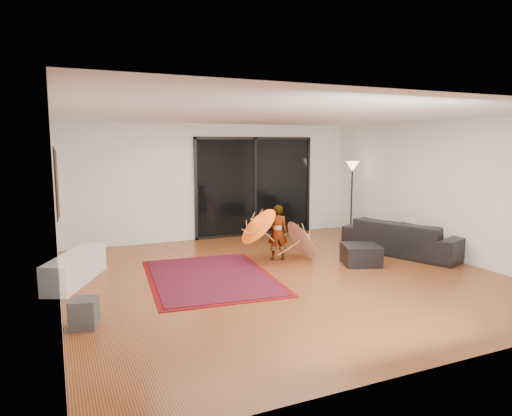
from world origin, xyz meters
TOP-DOWN VIEW (x-y plane):
  - floor at (0.00, 0.00)m, footprint 7.00×7.00m
  - ceiling at (0.00, 0.00)m, footprint 7.00×7.00m
  - wall_back at (0.00, 3.50)m, footprint 7.00×0.00m
  - wall_front at (0.00, -3.50)m, footprint 7.00×0.00m
  - wall_left at (-3.50, 0.00)m, footprint 0.00×7.00m
  - wall_right at (3.50, 0.00)m, footprint 0.00×7.00m
  - sliding_door at (1.00, 3.47)m, footprint 3.06×0.07m
  - painting at (-3.46, 1.00)m, footprint 0.04×1.28m
  - media_console at (-3.25, 1.05)m, footprint 1.08×1.69m
  - speaker at (-3.25, -0.99)m, footprint 0.39×0.39m
  - persian_rug at (-1.17, 0.40)m, footprint 2.30×3.01m
  - sofa at (2.95, 0.40)m, footprint 1.71×2.55m
  - ottoman at (1.66, 0.07)m, footprint 0.84×0.84m
  - floor_lamp at (3.10, 2.40)m, footprint 0.31×0.31m
  - child at (0.39, 1.01)m, footprint 0.45×0.37m
  - parasol_orange at (-0.16, 0.96)m, footprint 0.70×0.84m
  - parasol_white at (0.99, 0.86)m, footprint 0.55×0.84m

SIDE VIEW (x-z plane):
  - floor at x=0.00m, z-range 0.00..0.00m
  - persian_rug at x=-1.17m, z-range 0.00..0.02m
  - speaker at x=-3.25m, z-range 0.00..0.36m
  - ottoman at x=1.66m, z-range 0.00..0.37m
  - media_console at x=-3.25m, z-range 0.00..0.46m
  - sofa at x=2.95m, z-range 0.00..0.69m
  - parasol_white at x=0.99m, z-range 0.04..0.97m
  - child at x=0.39m, z-range 0.00..1.08m
  - parasol_orange at x=-0.16m, z-range 0.30..1.17m
  - sliding_door at x=1.00m, z-range 0.00..2.40m
  - wall_back at x=0.00m, z-range -2.15..4.85m
  - wall_front at x=0.00m, z-range -2.15..4.85m
  - wall_left at x=-3.50m, z-range -2.15..4.85m
  - wall_right at x=3.50m, z-range -2.15..4.85m
  - floor_lamp at x=3.10m, z-range 0.53..2.35m
  - painting at x=-3.46m, z-range 1.11..2.19m
  - ceiling at x=0.00m, z-range 2.70..2.70m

